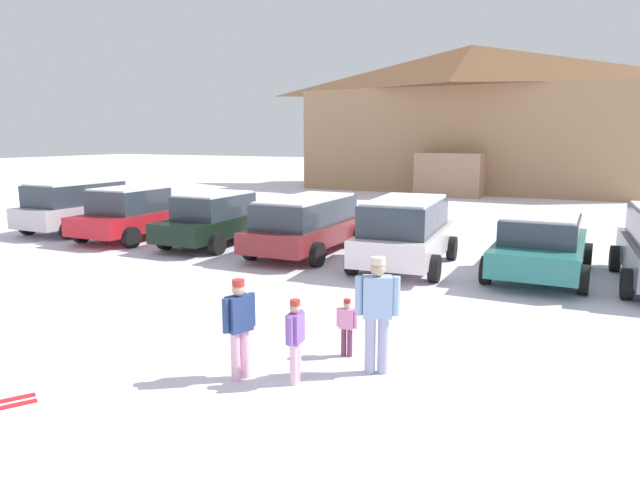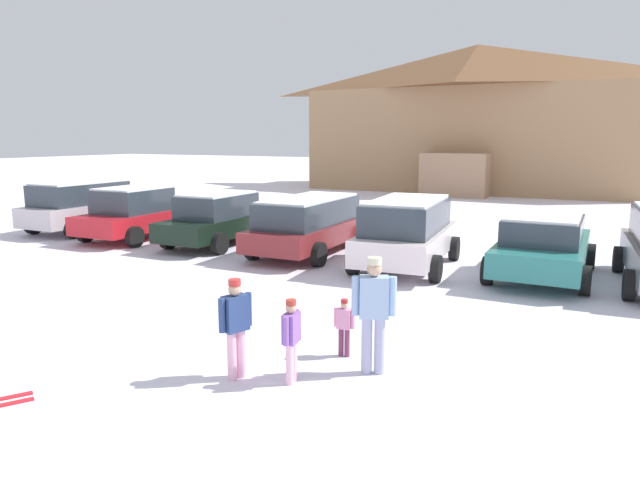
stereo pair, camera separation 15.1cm
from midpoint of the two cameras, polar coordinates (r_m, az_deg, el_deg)
The scene contains 11 objects.
ski_lodge at distance 37.12m, azimuth 14.54°, elevation 11.76°, with size 19.88×9.88×8.76m.
parked_silver_wagon at distance 21.67m, azimuth -23.29°, elevation 3.24°, with size 2.22×4.17×1.75m.
parked_red_sedan at distance 19.45m, azimuth -18.44°, elevation 2.56°, with size 2.36×4.21×1.69m.
parked_black_sedan at distance 17.82m, azimuth -10.46°, elevation 2.15°, with size 2.15×4.63×1.61m.
parked_maroon_van at distance 16.17m, azimuth -1.55°, elevation 1.72°, with size 2.30×4.84×1.61m.
parked_white_suv at distance 14.57m, azimuth 8.23°, elevation 0.92°, with size 2.48×4.33×1.76m.
parked_teal_hatchback at distance 14.45m, azimuth 20.92°, elevation -0.41°, with size 2.25×4.46×1.50m.
skier_teen_in_navy_coat at distance 7.88m, azimuth -8.62°, elevation -8.25°, with size 0.31×0.50×1.41m.
skier_child_in_purple_jacket at distance 7.72m, azimuth -3.05°, elevation -9.60°, with size 0.20×0.43×1.16m.
skier_adult_in_blue_parka at distance 7.97m, azimuth 5.20°, elevation -6.83°, with size 0.58×0.38×1.67m.
skier_child_in_pink_snowsuit at distance 8.67m, azimuth 2.20°, elevation -8.41°, with size 0.33×0.15×0.89m.
Camera 1 is at (4.06, -2.37, 3.28)m, focal length 32.00 mm.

